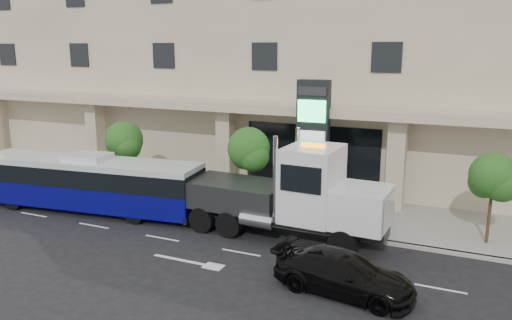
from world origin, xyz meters
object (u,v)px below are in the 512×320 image
at_px(city_bus, 89,182).
at_px(black_sedan, 344,273).
at_px(signage_pylon, 313,144).
at_px(tow_truck, 292,196).

xyz_separation_m(city_bus, black_sedan, (14.58, -3.44, -0.85)).
relative_size(black_sedan, signage_pylon, 0.75).
bearing_deg(black_sedan, tow_truck, 47.33).
relative_size(city_bus, signage_pylon, 1.85).
distance_m(tow_truck, signage_pylon, 4.69).
bearing_deg(city_bus, tow_truck, -3.37).
relative_size(city_bus, black_sedan, 2.48).
relative_size(tow_truck, black_sedan, 2.14).
bearing_deg(black_sedan, city_bus, 83.88).
height_order(black_sedan, signage_pylon, signage_pylon).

